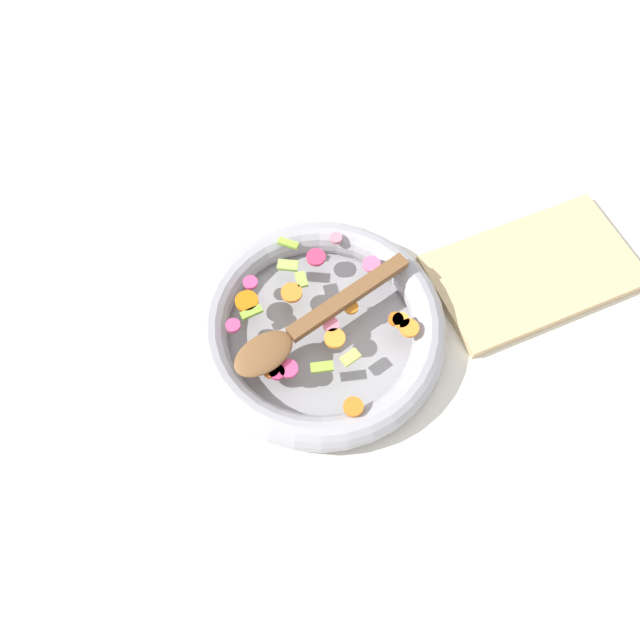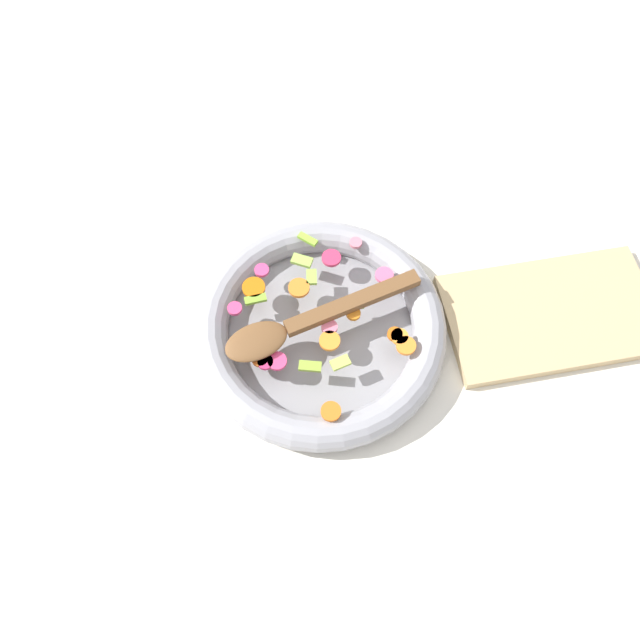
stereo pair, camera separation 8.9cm
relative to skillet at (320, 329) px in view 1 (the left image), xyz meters
The scene contains 5 objects.
ground_plane 0.02m from the skillet, ahead, with size 4.00×4.00×0.00m, color silver.
skillet is the anchor object (origin of this frame).
chopped_vegetables 0.03m from the skillet, 57.86° to the right, with size 0.26×0.31×0.01m.
wooden_spoon 0.05m from the skillet, 14.08° to the left, with size 0.30×0.11×0.01m.
cutting_board 0.35m from the skillet, behind, with size 0.32×0.18×0.02m.
Camera 1 is at (0.16, 0.37, 0.84)m, focal length 35.00 mm.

